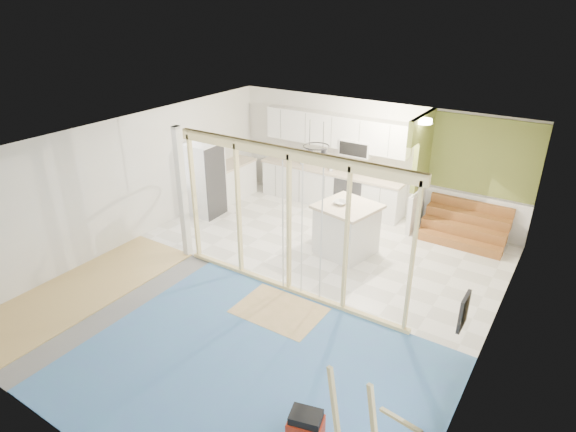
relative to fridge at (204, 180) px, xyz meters
The scene contains 16 objects.
room 3.54m from the fridge, 28.37° to the right, with size 7.01×8.01×2.61m.
floor_overlays 3.65m from the fridge, 26.94° to the right, with size 7.00×8.00×0.03m.
stud_frame 3.38m from the fridge, 30.37° to the right, with size 4.66×0.14×2.60m.
base_cabinets 2.29m from the fridge, 48.67° to the left, with size 4.45×2.24×0.93m.
upper_cabinets 3.26m from the fridge, 43.56° to the left, with size 3.60×0.41×0.85m.
green_partition 5.51m from the fridge, 21.14° to the left, with size 2.25×1.51×2.60m.
pot_rack 3.02m from the fridge, ahead, with size 0.52×0.52×0.72m.
sheathing_panel 7.54m from the fridge, 29.18° to the right, with size 0.02×4.00×2.60m, color tan.
electrical_panel 7.25m from the fridge, 25.21° to the right, with size 0.04×0.30×0.40m, color #343439.
ceiling_light 4.98m from the fridge, 16.47° to the left, with size 0.32×0.32×0.08m, color #FFEABF.
fridge is the anchor object (origin of this frame).
island 3.62m from the fridge, ahead, with size 1.26×1.26×1.04m.
bowl 3.47m from the fridge, ahead, with size 0.26×0.26×0.06m, color beige.
soap_bottle_a 2.45m from the fridge, 54.70° to the left, with size 0.12×0.12×0.30m, color #AEB4C2.
soap_bottle_b 2.97m from the fridge, 40.64° to the left, with size 0.08×0.08×0.18m, color silver.
toolbox 6.71m from the fridge, 38.44° to the right, with size 0.47×0.40×0.38m.
Camera 1 is at (4.16, -5.97, 4.73)m, focal length 30.00 mm.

